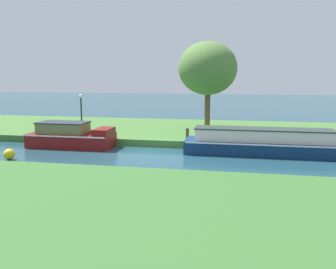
{
  "coord_description": "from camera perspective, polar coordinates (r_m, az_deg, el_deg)",
  "views": [
    {
      "loc": [
        4.2,
        -17.58,
        4.1
      ],
      "look_at": [
        0.58,
        1.2,
        0.9
      ],
      "focal_mm": 38.3,
      "sensor_mm": 36.0,
      "label": 1
    }
  ],
  "objects": [
    {
      "name": "ground_plane",
      "position": [
        18.54,
        -2.47,
        -3.29
      ],
      "size": [
        120.0,
        120.0,
        0.0
      ],
      "primitive_type": "plane",
      "color": "#1D4250"
    },
    {
      "name": "riverbank_far",
      "position": [
        25.24,
        1.2,
        0.61
      ],
      "size": [
        72.0,
        10.0,
        0.4
      ],
      "primitive_type": "cube",
      "color": "#406E30",
      "rests_on": "ground_plane"
    },
    {
      "name": "willow_tree_left",
      "position": [
        23.06,
        6.34,
        10.38
      ],
      "size": [
        3.7,
        4.5,
        5.77
      ],
      "color": "brown",
      "rests_on": "riverbank_far"
    },
    {
      "name": "mooring_post_near",
      "position": [
        20.83,
        3.09,
        0.14
      ],
      "size": [
        0.18,
        0.18,
        0.63
      ],
      "primitive_type": "cylinder",
      "color": "#4B332C",
      "rests_on": "riverbank_far"
    },
    {
      "name": "channel_buoy",
      "position": [
        19.12,
        -23.95,
        -2.89
      ],
      "size": [
        0.54,
        0.54,
        0.54
      ],
      "primitive_type": "sphere",
      "color": "yellow",
      "rests_on": "ground_plane"
    },
    {
      "name": "lamp_post",
      "position": [
        23.23,
        -13.65,
        4.06
      ],
      "size": [
        0.24,
        0.24,
        2.5
      ],
      "color": "#333338",
      "rests_on": "riverbank_far"
    },
    {
      "name": "maroon_barge",
      "position": [
        21.25,
        -15.19,
        -0.29
      ],
      "size": [
        4.82,
        1.9,
        1.44
      ],
      "color": "maroon",
      "rests_on": "ground_plane"
    },
    {
      "name": "riverbank_near",
      "position": [
        10.32,
        -14.4,
        -13.02
      ],
      "size": [
        72.0,
        10.0,
        0.4
      ],
      "primitive_type": "cube",
      "color": "#35642D",
      "rests_on": "ground_plane"
    },
    {
      "name": "navy_narrowboat",
      "position": [
        19.2,
        16.24,
        -1.39
      ],
      "size": [
        9.33,
        1.81,
        1.38
      ],
      "color": "navy",
      "rests_on": "ground_plane"
    }
  ]
}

